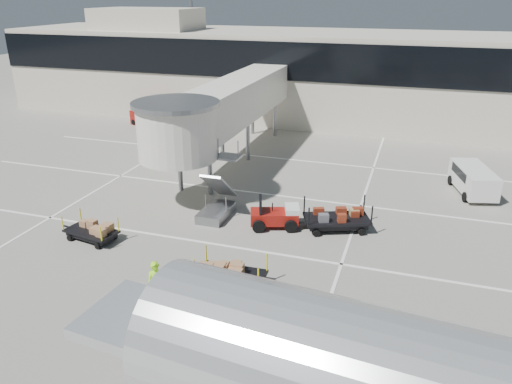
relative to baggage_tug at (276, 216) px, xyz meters
The scene contains 11 objects.
ground 5.29m from the baggage_tug, 113.02° to the right, with size 140.00×140.00×0.00m, color #A5A094.
lane_markings 5.29m from the baggage_tug, 121.15° to the left, with size 40.00×30.00×0.02m.
terminal 25.46m from the baggage_tug, 95.47° to the left, with size 64.00×12.11×15.20m.
jet_bridge 10.25m from the baggage_tug, 129.02° to the left, with size 5.70×20.40×6.03m.
baggage_tug is the anchor object (origin of this frame).
suitcase_cart 3.11m from the baggage_tug, 12.49° to the left, with size 4.14×2.77×1.61m.
box_cart_near 5.97m from the baggage_tug, 92.25° to the right, with size 3.56×1.51×1.39m.
box_cart_far 9.30m from the baggage_tug, 151.98° to the right, with size 3.32×1.73×1.27m.
ground_worker 8.67m from the baggage_tug, 106.15° to the right, with size 0.72×0.47×1.97m, color #94F219.
minivan 13.14m from the baggage_tug, 39.76° to the left, with size 2.76×4.54×1.61m.
belt_loader 23.92m from the baggage_tug, 135.53° to the left, with size 3.79×2.37×1.72m.
Camera 1 is at (8.50, -18.03, 11.57)m, focal length 35.00 mm.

